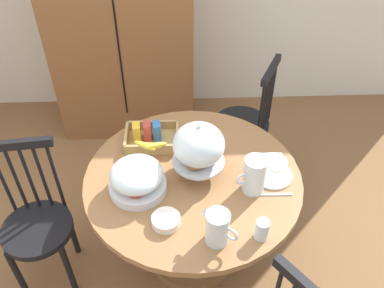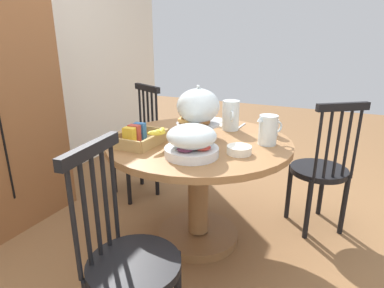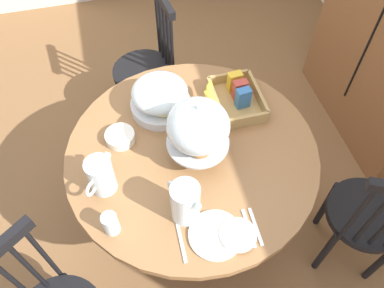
% 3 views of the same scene
% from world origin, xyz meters
% --- Properties ---
extents(ground_plane, '(10.00, 10.00, 0.00)m').
position_xyz_m(ground_plane, '(0.00, 0.00, 0.00)').
color(ground_plane, brown).
extents(wooden_armoire, '(1.18, 0.60, 1.96)m').
position_xyz_m(wooden_armoire, '(-0.43, 1.50, 0.98)').
color(wooden_armoire, brown).
rests_on(wooden_armoire, ground_plane).
extents(dining_table, '(1.18, 1.18, 0.74)m').
position_xyz_m(dining_table, '(0.06, 0.02, 0.52)').
color(dining_table, olive).
rests_on(dining_table, ground_plane).
extents(windsor_chair_near_window, '(0.40, 0.40, 0.97)m').
position_xyz_m(windsor_chair_near_window, '(-0.82, -0.06, 0.45)').
color(windsor_chair_near_window, black).
rests_on(windsor_chair_near_window, ground_plane).
extents(windsor_chair_facing_door, '(0.44, 0.45, 0.97)m').
position_xyz_m(windsor_chair_facing_door, '(0.48, 0.81, 0.45)').
color(windsor_chair_facing_door, black).
rests_on(windsor_chair_facing_door, ground_plane).
extents(pastry_stand_with_dome, '(0.28, 0.28, 0.34)m').
position_xyz_m(pastry_stand_with_dome, '(0.09, 0.04, 0.94)').
color(pastry_stand_with_dome, silver).
rests_on(pastry_stand_with_dome, dining_table).
extents(fruit_platter_covered, '(0.30, 0.30, 0.18)m').
position_xyz_m(fruit_platter_covered, '(-0.23, -0.07, 0.83)').
color(fruit_platter_covered, silver).
rests_on(fruit_platter_covered, dining_table).
extents(orange_juice_pitcher, '(0.17, 0.14, 0.18)m').
position_xyz_m(orange_juice_pitcher, '(0.16, -0.39, 0.82)').
color(orange_juice_pitcher, silver).
rests_on(orange_juice_pitcher, dining_table).
extents(milk_pitcher, '(0.19, 0.12, 0.21)m').
position_xyz_m(milk_pitcher, '(0.37, -0.08, 0.83)').
color(milk_pitcher, silver).
rests_on(milk_pitcher, dining_table).
extents(cereal_basket, '(0.32, 0.30, 0.12)m').
position_xyz_m(cereal_basket, '(-0.17, 0.30, 0.78)').
color(cereal_basket, tan).
rests_on(cereal_basket, dining_table).
extents(china_plate_large, '(0.22, 0.22, 0.01)m').
position_xyz_m(china_plate_large, '(0.49, 0.01, 0.75)').
color(china_plate_large, white).
rests_on(china_plate_large, dining_table).
extents(china_plate_small, '(0.15, 0.15, 0.01)m').
position_xyz_m(china_plate_small, '(0.52, 0.10, 0.76)').
color(china_plate_small, white).
rests_on(china_plate_small, china_plate_large).
extents(cereal_bowl, '(0.14, 0.14, 0.04)m').
position_xyz_m(cereal_bowl, '(-0.08, -0.29, 0.76)').
color(cereal_bowl, white).
rests_on(cereal_bowl, dining_table).
extents(drinking_glass, '(0.06, 0.06, 0.11)m').
position_xyz_m(drinking_glass, '(0.37, -0.39, 0.80)').
color(drinking_glass, silver).
rests_on(drinking_glass, dining_table).
extents(table_knife, '(0.17, 0.02, 0.01)m').
position_xyz_m(table_knife, '(0.50, 0.15, 0.74)').
color(table_knife, silver).
rests_on(table_knife, dining_table).
extents(dinner_fork, '(0.17, 0.02, 0.01)m').
position_xyz_m(dinner_fork, '(0.50, 0.18, 0.74)').
color(dinner_fork, silver).
rests_on(dinner_fork, dining_table).
extents(soup_spoon, '(0.17, 0.02, 0.01)m').
position_xyz_m(soup_spoon, '(0.49, -0.13, 0.74)').
color(soup_spoon, silver).
rests_on(soup_spoon, dining_table).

